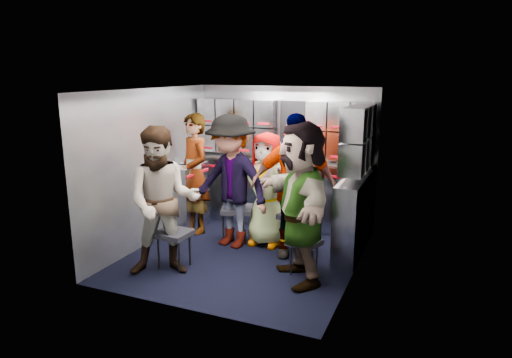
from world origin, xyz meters
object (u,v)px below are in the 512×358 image
at_px(jump_seat_near_right, 304,244).
at_px(attendant_arc_a, 163,202).
at_px(jump_seat_near_left, 174,235).
at_px(attendant_arc_d, 294,186).
at_px(attendant_arc_e, 301,203).
at_px(jump_seat_mid_right, 297,218).
at_px(jump_seat_center, 271,211).
at_px(jump_seat_mid_left, 237,211).
at_px(attendant_arc_c, 266,189).
at_px(attendant_arc_b, 231,182).
at_px(attendant_standing, 194,174).

distance_m(jump_seat_near_right, attendant_arc_a, 1.69).
height_order(jump_seat_near_right, attendant_arc_a, attendant_arc_a).
relative_size(jump_seat_near_left, attendant_arc_d, 0.25).
distance_m(jump_seat_near_right, attendant_arc_e, 0.58).
bearing_deg(jump_seat_mid_right, attendant_arc_a, -132.60).
bearing_deg(jump_seat_near_right, jump_seat_center, 130.47).
bearing_deg(attendant_arc_a, jump_seat_mid_right, 19.04).
bearing_deg(jump_seat_near_left, jump_seat_mid_left, 73.26).
bearing_deg(jump_seat_near_left, jump_seat_mid_right, 43.11).
distance_m(jump_seat_near_right, attendant_arc_d, 0.80).
xyz_separation_m(jump_seat_mid_left, attendant_arc_a, (-0.33, -1.27, 0.43)).
distance_m(jump_seat_near_left, jump_seat_center, 1.52).
xyz_separation_m(jump_seat_mid_left, jump_seat_mid_right, (0.86, 0.02, 0.00)).
xyz_separation_m(jump_seat_near_right, attendant_arc_c, (-0.75, 0.70, 0.41)).
bearing_deg(attendant_arc_d, attendant_arc_a, -153.35).
bearing_deg(attendant_arc_e, attendant_arc_a, -110.06).
bearing_deg(attendant_arc_c, jump_seat_near_left, -121.10).
bearing_deg(jump_seat_near_left, jump_seat_center, 60.84).
xyz_separation_m(jump_seat_near_left, attendant_arc_d, (1.19, 0.93, 0.51)).
bearing_deg(jump_seat_mid_left, attendant_arc_c, 7.22).
xyz_separation_m(jump_seat_center, attendant_arc_d, (0.45, -0.39, 0.50)).
distance_m(jump_seat_center, attendant_arc_e, 1.39).
height_order(jump_seat_near_left, attendant_arc_e, attendant_arc_e).
relative_size(attendant_arc_a, attendant_arc_e, 0.96).
xyz_separation_m(jump_seat_near_left, attendant_arc_b, (0.33, 0.91, 0.48)).
height_order(jump_seat_near_left, jump_seat_center, jump_seat_center).
bearing_deg(attendant_arc_e, jump_seat_near_left, -116.60).
distance_m(attendant_standing, attendant_arc_d, 1.63).
bearing_deg(jump_seat_near_left, attendant_standing, 108.61).
bearing_deg(attendant_standing, attendant_arc_a, -38.12).
xyz_separation_m(jump_seat_mid_right, attendant_arc_e, (0.30, -0.85, 0.47)).
xyz_separation_m(attendant_arc_c, attendant_arc_d, (0.45, -0.21, 0.14)).
bearing_deg(attendant_standing, jump_seat_center, 40.30).
xyz_separation_m(jump_seat_center, attendant_arc_b, (-0.41, -0.41, 0.47)).
relative_size(attendant_standing, attendant_arc_b, 0.98).
distance_m(attendant_arc_b, attendant_arc_c, 0.49).
relative_size(jump_seat_center, attendant_standing, 0.27).
relative_size(jump_seat_center, attendant_arc_c, 0.30).
distance_m(jump_seat_center, jump_seat_mid_right, 0.50).
relative_size(jump_seat_mid_right, attendant_standing, 0.29).
xyz_separation_m(jump_seat_center, attendant_arc_a, (-0.74, -1.51, 0.45)).
distance_m(attendant_arc_a, attendant_arc_c, 1.52).
xyz_separation_m(jump_seat_mid_right, attendant_arc_a, (-1.19, -1.29, 0.43)).
relative_size(attendant_arc_d, attendant_arc_e, 1.01).
xyz_separation_m(attendant_arc_a, attendant_arc_c, (0.74, 1.33, -0.10)).
distance_m(attendant_standing, attendant_arc_b, 0.81).
relative_size(attendant_standing, attendant_arc_d, 0.95).
xyz_separation_m(jump_seat_near_right, attendant_standing, (-1.91, 0.78, 0.51)).
bearing_deg(attendant_standing, jump_seat_near_right, 13.12).
relative_size(jump_seat_mid_left, attendant_arc_e, 0.29).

